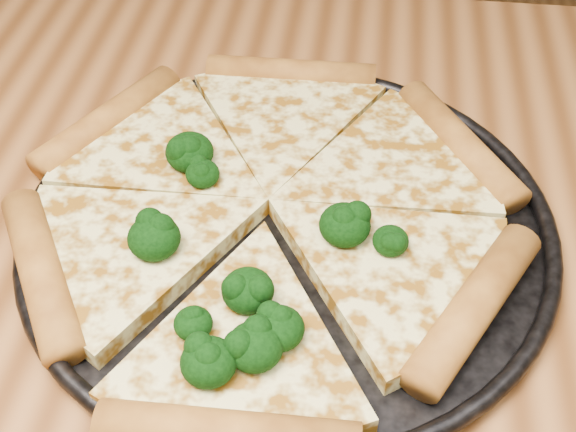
# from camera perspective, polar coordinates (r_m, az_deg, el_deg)

# --- Properties ---
(dining_table) EXTENTS (1.20, 0.90, 0.75)m
(dining_table) POSITION_cam_1_polar(r_m,az_deg,el_deg) (0.59, -11.78, -13.02)
(dining_table) COLOR brown
(dining_table) RESTS_ON ground
(pizza_pan) EXTENTS (0.39, 0.39, 0.02)m
(pizza_pan) POSITION_cam_1_polar(r_m,az_deg,el_deg) (0.55, -0.00, -0.60)
(pizza_pan) COLOR black
(pizza_pan) RESTS_ON dining_table
(pizza) EXTENTS (0.38, 0.38, 0.03)m
(pizza) POSITION_cam_1_polar(r_m,az_deg,el_deg) (0.55, -1.52, 0.77)
(pizza) COLOR #E3DC8B
(pizza) RESTS_ON pizza_pan
(broccoli_florets) EXTENTS (0.19, 0.22, 0.03)m
(broccoli_florets) POSITION_cam_1_polar(r_m,az_deg,el_deg) (0.50, -3.62, -3.25)
(broccoli_florets) COLOR black
(broccoli_florets) RESTS_ON pizza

